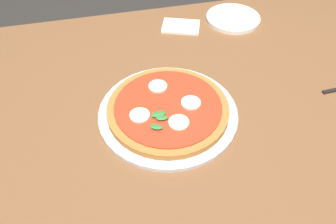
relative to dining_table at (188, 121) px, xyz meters
The scene contains 6 objects.
ground_plane 0.63m from the dining_table, ahead, with size 6.00×6.00×0.00m, color #2D2B28.
dining_table is the anchor object (origin of this frame).
serving_tray 0.12m from the dining_table, 28.37° to the left, with size 0.37×0.37×0.01m, color silver.
pizza 0.13m from the dining_table, 28.17° to the left, with size 0.32×0.32×0.03m.
plate_white 0.47m from the dining_table, 126.26° to the right, with size 0.19×0.19×0.01m, color white.
napkin 0.38m from the dining_table, 101.44° to the right, with size 0.13×0.09×0.01m, color white.
Camera 1 is at (0.22, 0.65, 1.39)m, focal length 36.71 mm.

